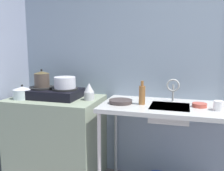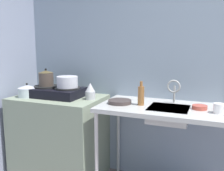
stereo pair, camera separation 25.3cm
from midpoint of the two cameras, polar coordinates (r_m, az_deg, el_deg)
counter_concrete at (r=2.97m, az=-9.37°, el=-11.26°), size 0.97×0.66×0.92m
counter_sink at (r=2.45m, az=18.85°, el=-6.41°), size 1.58×0.66×0.92m
stove at (r=2.84m, az=-9.90°, el=-1.43°), size 0.58×0.39×0.11m
pot_on_left_burner at (r=2.89m, az=-12.32°, el=1.64°), size 0.17×0.17×0.20m
pot_on_right_burner at (r=2.74m, az=-7.52°, el=0.81°), size 0.23×0.23×0.12m
pot_beside_stove at (r=2.90m, az=-16.34°, el=-1.21°), size 0.20×0.20×0.16m
percolator at (r=2.65m, az=-2.24°, el=-1.35°), size 0.11×0.11×0.18m
sink_basin at (r=2.43m, az=15.63°, el=-6.34°), size 0.36×0.35×0.13m
faucet at (r=2.54m, az=16.64°, el=-0.55°), size 0.13×0.07×0.24m
frying_pan at (r=2.49m, az=4.70°, el=-3.72°), size 0.23×0.23×0.04m
cup_by_rack at (r=2.36m, az=25.92°, el=-4.71°), size 0.09×0.09×0.09m
small_bowl_on_drainboard at (r=2.44m, az=22.11°, el=-4.63°), size 0.13×0.13×0.04m
bottle_by_sink at (r=2.43m, az=9.57°, el=-2.21°), size 0.06×0.06×0.23m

